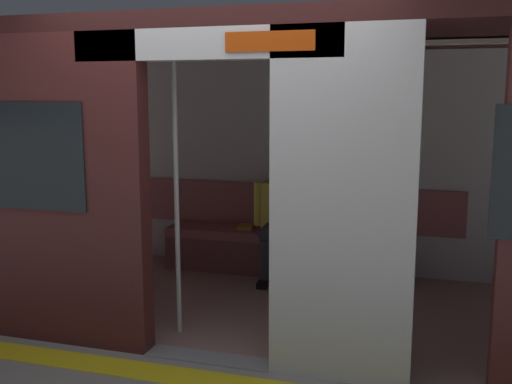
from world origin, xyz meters
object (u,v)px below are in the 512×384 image
grab_pole_door (176,191)px  grab_pole_far (282,194)px  person_seated (280,211)px  book (245,227)px  train_car (248,129)px  handbag (331,226)px  bench_seat (282,242)px

grab_pole_door → grab_pole_far: (-0.78, -0.11, 0.00)m
person_seated → book: person_seated is taller
grab_pole_door → book: bearing=-89.3°
train_car → grab_pole_door: bearing=65.3°
handbag → book: bearing=-1.7°
bench_seat → handbag: size_ratio=9.33×
book → bench_seat: bearing=159.0°
bench_seat → book: bearing=-10.9°
train_car → grab_pole_door: 0.90m
handbag → grab_pole_door: 2.01m
train_car → grab_pole_far: train_car is taller
handbag → book: size_ratio=1.18×
bench_seat → book: 0.43m
person_seated → bench_seat: bearing=-99.3°
person_seated → handbag: (-0.49, -0.11, -0.14)m
person_seated → book: size_ratio=5.32×
person_seated → grab_pole_far: grab_pole_far is taller
train_car → book: train_car is taller
person_seated → train_car: bearing=86.9°
bench_seat → grab_pole_far: size_ratio=1.10×
bench_seat → grab_pole_door: (0.39, 1.66, 0.76)m
train_car → grab_pole_door: size_ratio=2.90×
person_seated → book: bearing=-18.1°
handbag → grab_pole_far: size_ratio=0.12×
book → train_car: bearing=99.1°
train_car → handbag: train_car is taller
grab_pole_far → book: bearing=-63.9°
grab_pole_door → person_seated: bearing=-103.3°
grab_pole_door → grab_pole_far: same height
grab_pole_door → handbag: bearing=-117.0°
book → grab_pole_door: size_ratio=0.10×
bench_seat → person_seated: size_ratio=2.07×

